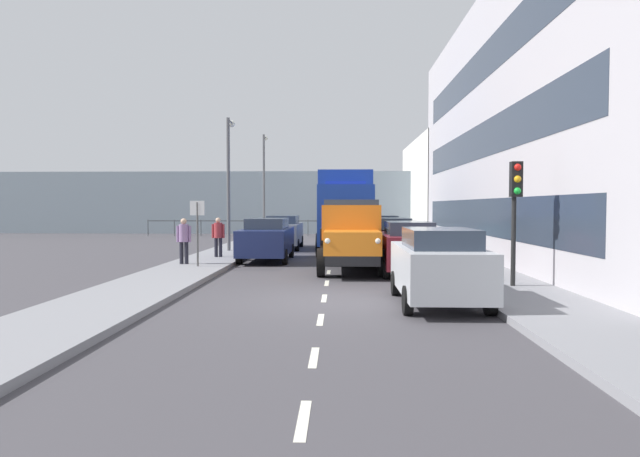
{
  "coord_description": "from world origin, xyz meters",
  "views": [
    {
      "loc": [
        -0.38,
        12.78,
        2.22
      ],
      "look_at": [
        0.47,
        -10.2,
        1.27
      ],
      "focal_mm": 30.75,
      "sensor_mm": 36.0,
      "label": 1
    }
  ],
  "objects_px": {
    "street_sign": "(197,222)",
    "car_black_kerbside_2": "(392,237)",
    "pedestrian_near_railing": "(218,234)",
    "lamp_post_far": "(264,176)",
    "car_silver_kerbside_near": "(438,265)",
    "car_maroon_kerbside_1": "(408,247)",
    "lorry_cargo_blue": "(345,209)",
    "car_teal_kerbside_3": "(382,231)",
    "traffic_light_near": "(515,196)",
    "pedestrian_by_lamp": "(184,237)",
    "lamp_post_promenade": "(229,171)",
    "truck_vintage_orange": "(351,237)",
    "car_navy_oppositeside_0": "(267,239)",
    "car_grey_oppositeside_1": "(283,231)"
  },
  "relations": [
    {
      "from": "car_maroon_kerbside_1",
      "to": "car_black_kerbside_2",
      "type": "bearing_deg",
      "value": -90.0
    },
    {
      "from": "lorry_cargo_blue",
      "to": "street_sign",
      "type": "relative_size",
      "value": 3.65
    },
    {
      "from": "car_silver_kerbside_near",
      "to": "lamp_post_far",
      "type": "xyz_separation_m",
      "value": [
        7.47,
        -25.49,
        3.39
      ]
    },
    {
      "from": "car_black_kerbside_2",
      "to": "car_navy_oppositeside_0",
      "type": "distance_m",
      "value": 5.33
    },
    {
      "from": "car_maroon_kerbside_1",
      "to": "pedestrian_near_railing",
      "type": "xyz_separation_m",
      "value": [
        7.16,
        -4.17,
        0.19
      ]
    },
    {
      "from": "car_black_kerbside_2",
      "to": "pedestrian_near_railing",
      "type": "xyz_separation_m",
      "value": [
        7.16,
        1.28,
        0.19
      ]
    },
    {
      "from": "traffic_light_near",
      "to": "lamp_post_promenade",
      "type": "bearing_deg",
      "value": -49.3
    },
    {
      "from": "lamp_post_far",
      "to": "car_silver_kerbside_near",
      "type": "bearing_deg",
      "value": 106.32
    },
    {
      "from": "lorry_cargo_blue",
      "to": "car_teal_kerbside_3",
      "type": "height_order",
      "value": "lorry_cargo_blue"
    },
    {
      "from": "car_black_kerbside_2",
      "to": "car_maroon_kerbside_1",
      "type": "bearing_deg",
      "value": 90.0
    },
    {
      "from": "pedestrian_near_railing",
      "to": "lamp_post_far",
      "type": "height_order",
      "value": "lamp_post_far"
    },
    {
      "from": "truck_vintage_orange",
      "to": "car_maroon_kerbside_1",
      "type": "xyz_separation_m",
      "value": [
        -1.84,
        0.48,
        -0.28
      ]
    },
    {
      "from": "car_navy_oppositeside_0",
      "to": "lorry_cargo_blue",
      "type": "bearing_deg",
      "value": -124.93
    },
    {
      "from": "truck_vintage_orange",
      "to": "car_black_kerbside_2",
      "type": "xyz_separation_m",
      "value": [
        -1.84,
        -4.98,
        -0.28
      ]
    },
    {
      "from": "car_silver_kerbside_near",
      "to": "traffic_light_near",
      "type": "bearing_deg",
      "value": -140.47
    },
    {
      "from": "traffic_light_near",
      "to": "truck_vintage_orange",
      "type": "bearing_deg",
      "value": -45.16
    },
    {
      "from": "car_black_kerbside_2",
      "to": "car_teal_kerbside_3",
      "type": "xyz_separation_m",
      "value": [
        0.0,
        -5.6,
        0.0
      ]
    },
    {
      "from": "car_teal_kerbside_3",
      "to": "car_navy_oppositeside_0",
      "type": "relative_size",
      "value": 0.99
    },
    {
      "from": "truck_vintage_orange",
      "to": "lorry_cargo_blue",
      "type": "bearing_deg",
      "value": -89.11
    },
    {
      "from": "car_navy_oppositeside_0",
      "to": "pedestrian_by_lamp",
      "type": "distance_m",
      "value": 3.77
    },
    {
      "from": "car_silver_kerbside_near",
      "to": "car_maroon_kerbside_1",
      "type": "distance_m",
      "value": 5.55
    },
    {
      "from": "lamp_post_far",
      "to": "truck_vintage_orange",
      "type": "bearing_deg",
      "value": 106.12
    },
    {
      "from": "car_teal_kerbside_3",
      "to": "lamp_post_far",
      "type": "relative_size",
      "value": 0.64
    },
    {
      "from": "lorry_cargo_blue",
      "to": "pedestrian_by_lamp",
      "type": "distance_m",
      "value": 9.39
    },
    {
      "from": "pedestrian_by_lamp",
      "to": "street_sign",
      "type": "bearing_deg",
      "value": 133.4
    },
    {
      "from": "pedestrian_by_lamp",
      "to": "car_silver_kerbside_near",
      "type": "bearing_deg",
      "value": 138.08
    },
    {
      "from": "car_black_kerbside_2",
      "to": "lamp_post_far",
      "type": "xyz_separation_m",
      "value": [
        7.47,
        -14.49,
        3.39
      ]
    },
    {
      "from": "car_teal_kerbside_3",
      "to": "lamp_post_promenade",
      "type": "distance_m",
      "value": 8.68
    },
    {
      "from": "pedestrian_near_railing",
      "to": "lamp_post_promenade",
      "type": "xyz_separation_m",
      "value": [
        0.23,
        -3.41,
        2.76
      ]
    },
    {
      "from": "pedestrian_by_lamp",
      "to": "lorry_cargo_blue",
      "type": "bearing_deg",
      "value": -128.56
    },
    {
      "from": "car_silver_kerbside_near",
      "to": "car_maroon_kerbside_1",
      "type": "relative_size",
      "value": 0.97
    },
    {
      "from": "traffic_light_near",
      "to": "street_sign",
      "type": "relative_size",
      "value": 1.42
    },
    {
      "from": "lamp_post_promenade",
      "to": "lorry_cargo_blue",
      "type": "bearing_deg",
      "value": -167.92
    },
    {
      "from": "lamp_post_far",
      "to": "car_grey_oppositeside_1",
      "type": "bearing_deg",
      "value": 103.59
    },
    {
      "from": "car_black_kerbside_2",
      "to": "pedestrian_by_lamp",
      "type": "bearing_deg",
      "value": 27.25
    },
    {
      "from": "pedestrian_near_railing",
      "to": "car_maroon_kerbside_1",
      "type": "bearing_deg",
      "value": 149.78
    },
    {
      "from": "car_black_kerbside_2",
      "to": "pedestrian_by_lamp",
      "type": "distance_m",
      "value": 8.76
    },
    {
      "from": "car_teal_kerbside_3",
      "to": "lamp_post_promenade",
      "type": "height_order",
      "value": "lamp_post_promenade"
    },
    {
      "from": "car_navy_oppositeside_0",
      "to": "traffic_light_near",
      "type": "relative_size",
      "value": 1.41
    },
    {
      "from": "car_grey_oppositeside_1",
      "to": "lamp_post_promenade",
      "type": "distance_m",
      "value": 4.68
    },
    {
      "from": "car_silver_kerbside_near",
      "to": "street_sign",
      "type": "relative_size",
      "value": 1.77
    },
    {
      "from": "lorry_cargo_blue",
      "to": "car_maroon_kerbside_1",
      "type": "bearing_deg",
      "value": 102.68
    },
    {
      "from": "lorry_cargo_blue",
      "to": "pedestrian_near_railing",
      "type": "xyz_separation_m",
      "value": [
        5.19,
        4.57,
        -0.99
      ]
    },
    {
      "from": "car_silver_kerbside_near",
      "to": "car_teal_kerbside_3",
      "type": "height_order",
      "value": "same"
    },
    {
      "from": "car_silver_kerbside_near",
      "to": "car_black_kerbside_2",
      "type": "height_order",
      "value": "same"
    },
    {
      "from": "lorry_cargo_blue",
      "to": "pedestrian_by_lamp",
      "type": "relative_size",
      "value": 5.03
    },
    {
      "from": "lorry_cargo_blue",
      "to": "car_navy_oppositeside_0",
      "type": "distance_m",
      "value": 5.72
    },
    {
      "from": "street_sign",
      "to": "car_black_kerbside_2",
      "type": "bearing_deg",
      "value": -146.32
    },
    {
      "from": "truck_vintage_orange",
      "to": "car_teal_kerbside_3",
      "type": "relative_size",
      "value": 1.27
    },
    {
      "from": "lorry_cargo_blue",
      "to": "car_teal_kerbside_3",
      "type": "bearing_deg",
      "value": -130.43
    }
  ]
}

